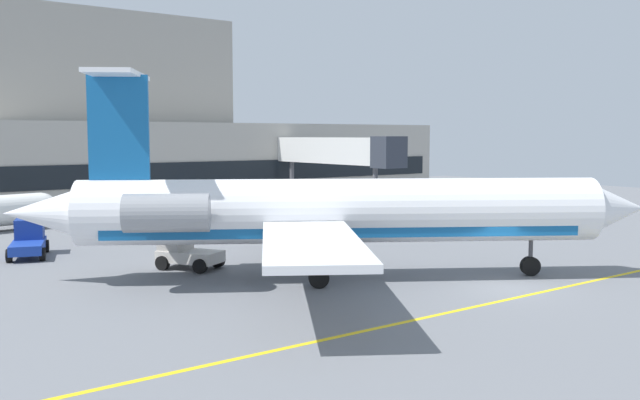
{
  "coord_description": "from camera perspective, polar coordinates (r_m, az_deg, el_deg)",
  "views": [
    {
      "loc": [
        -24.01,
        -18.81,
        6.55
      ],
      "look_at": [
        -1.38,
        11.78,
        3.0
      ],
      "focal_mm": 38.86,
      "sensor_mm": 36.0,
      "label": 1
    }
  ],
  "objects": [
    {
      "name": "ground",
      "position": [
        31.21,
        15.2,
        -7.07
      ],
      "size": [
        120.0,
        120.0,
        0.11
      ],
      "color": "slate"
    },
    {
      "name": "terminal_building",
      "position": [
        71.19,
        -13.99,
        4.98
      ],
      "size": [
        62.55,
        13.61,
        18.26
      ],
      "color": "#ADA89E",
      "rests_on": "ground"
    },
    {
      "name": "jet_bridge_west",
      "position": [
        63.09,
        1.57,
        4.01
      ],
      "size": [
        2.4,
        16.88,
        6.49
      ],
      "color": "silver",
      "rests_on": "ground"
    },
    {
      "name": "regional_jet",
      "position": [
        31.45,
        0.72,
        -0.94
      ],
      "size": [
        26.26,
        21.62,
        9.3
      ],
      "color": "white",
      "rests_on": "ground"
    },
    {
      "name": "baggage_tug",
      "position": [
        41.01,
        -22.86,
        -3.01
      ],
      "size": [
        2.92,
        4.33,
        1.95
      ],
      "color": "#19389E",
      "rests_on": "ground"
    },
    {
      "name": "pushback_tractor",
      "position": [
        53.41,
        9.96,
        -0.78
      ],
      "size": [
        3.76,
        3.51,
        2.04
      ],
      "color": "#1E4CB2",
      "rests_on": "ground"
    },
    {
      "name": "belt_loader",
      "position": [
        34.9,
        -11.08,
        -4.07
      ],
      "size": [
        3.09,
        3.45,
        2.01
      ],
      "color": "silver",
      "rests_on": "ground"
    },
    {
      "name": "fuel_tank",
      "position": [
        52.38,
        -24.28,
        -0.79
      ],
      "size": [
        6.8,
        3.04,
        2.49
      ],
      "color": "white",
      "rests_on": "ground"
    },
    {
      "name": "safety_cone_alpha",
      "position": [
        47.3,
        6.47,
        -2.36
      ],
      "size": [
        0.47,
        0.47,
        0.55
      ],
      "color": "orange",
      "rests_on": "ground"
    },
    {
      "name": "safety_cone_bravo",
      "position": [
        41.61,
        1.9,
        -3.38
      ],
      "size": [
        0.47,
        0.47,
        0.55
      ],
      "color": "orange",
      "rests_on": "ground"
    },
    {
      "name": "safety_cone_charlie",
      "position": [
        37.37,
        -1.95,
        -4.38
      ],
      "size": [
        0.47,
        0.47,
        0.55
      ],
      "color": "orange",
      "rests_on": "ground"
    }
  ]
}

